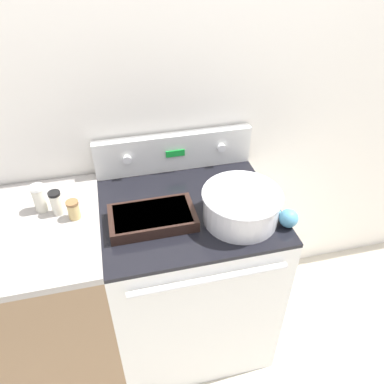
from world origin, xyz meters
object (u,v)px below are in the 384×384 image
mixing_bowl (241,204)px  casserole_dish (152,217)px  spice_jar_brown_cap (74,210)px  spice_jar_white_cap (40,198)px  ladle (287,216)px  spice_jar_black_cap (56,203)px

mixing_bowl → casserole_dish: size_ratio=0.93×
spice_jar_brown_cap → spice_jar_white_cap: size_ratio=0.69×
ladle → spice_jar_white_cap: size_ratio=2.81×
casserole_dish → spice_jar_brown_cap: (-0.30, 0.09, 0.03)m
spice_jar_brown_cap → mixing_bowl: bearing=-13.1°
mixing_bowl → spice_jar_white_cap: size_ratio=2.69×
casserole_dish → ladle: size_ratio=1.03×
mixing_bowl → spice_jar_black_cap: size_ratio=3.03×
mixing_bowl → spice_jar_brown_cap: 0.68m
casserole_dish → spice_jar_white_cap: bearing=158.1°
ladle → spice_jar_brown_cap: 0.86m
mixing_bowl → spice_jar_white_cap: (-0.79, 0.24, -0.00)m
mixing_bowl → casserole_dish: bearing=170.2°
mixing_bowl → spice_jar_brown_cap: bearing=166.9°
spice_jar_black_cap → ladle: bearing=-16.4°
spice_jar_black_cap → spice_jar_white_cap: bearing=150.2°
mixing_bowl → ladle: 0.19m
spice_jar_brown_cap → spice_jar_black_cap: bearing=145.1°
mixing_bowl → ladle: (0.17, -0.07, -0.04)m
spice_jar_brown_cap → spice_jar_black_cap: spice_jar_black_cap is taller
mixing_bowl → spice_jar_brown_cap: (-0.66, 0.15, -0.02)m
casserole_dish → ladle: ladle is taller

